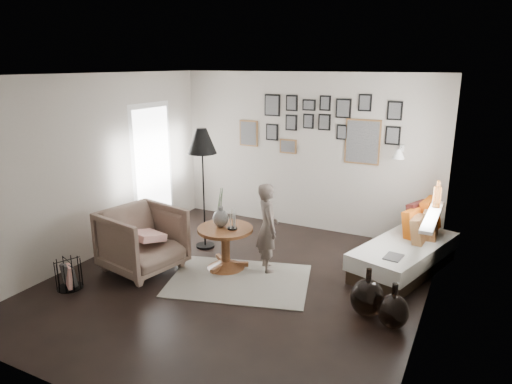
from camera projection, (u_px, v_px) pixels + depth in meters
The scene contains 23 objects.
ground at pixel (235, 283), 5.86m from camera, with size 4.80×4.80×0.00m, color black.
wall_back at pixel (305, 152), 7.57m from camera, with size 4.50×4.50×0.00m, color #A59D90.
wall_front at pixel (77, 259), 3.45m from camera, with size 4.50×4.50×0.00m, color #A59D90.
wall_left at pixel (96, 167), 6.49m from camera, with size 4.80×4.80×0.00m, color #A59D90.
wall_right at pixel (430, 212), 4.53m from camera, with size 4.80×4.80×0.00m, color #A59D90.
ceiling at pixel (232, 75), 5.16m from camera, with size 4.80×4.80×0.00m, color white.
door_left at pixel (153, 168), 7.58m from camera, with size 0.00×2.14×2.14m.
window_right at pixel (434, 209), 5.81m from camera, with size 0.15×1.32×1.30m.
gallery_wall at pixel (322, 127), 7.31m from camera, with size 2.74×0.03×1.08m.
wall_sconce at pixel (399, 153), 6.62m from camera, with size 0.18×0.36×0.16m.
rug at pixel (239, 280), 5.93m from camera, with size 1.77×1.24×0.01m, color beige.
pedestal_table at pixel (226, 250), 6.23m from camera, with size 0.75×0.75×0.59m.
vase at pixel (221, 215), 6.15m from camera, with size 0.21×0.21×0.54m.
candles at pixel (232, 219), 6.05m from camera, with size 0.13×0.13×0.28m.
daybed at pixel (406, 250), 6.21m from camera, with size 1.26×1.93×0.88m.
magazine_on_daybed at pixel (393, 257), 5.65m from camera, with size 0.20×0.27×0.01m, color black.
armchair at pixel (143, 240), 6.14m from camera, with size 0.92×0.95×0.86m, color brown.
armchair_cushion at pixel (147, 236), 6.16m from camera, with size 0.39×0.39×0.10m, color white.
floor_lamp at pixel (202, 146), 6.61m from camera, with size 0.43×0.43×1.83m.
magazine_basket at pixel (69, 274), 5.69m from camera, with size 0.39×0.39×0.38m.
demijohn_large at pixel (367, 298), 5.06m from camera, with size 0.38×0.38×0.57m.
demijohn_small at pixel (393, 311), 4.83m from camera, with size 0.33×0.33×0.52m.
child at pixel (268, 228), 6.09m from camera, with size 0.44×0.29×1.22m, color #5E524A.
Camera 1 is at (2.65, -4.62, 2.72)m, focal length 32.00 mm.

